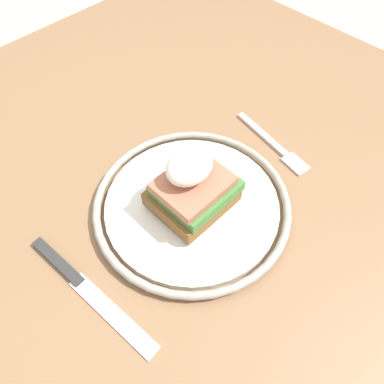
{
  "coord_description": "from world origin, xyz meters",
  "views": [
    {
      "loc": [
        0.18,
        0.23,
        1.15
      ],
      "look_at": [
        -0.01,
        0.04,
        0.79
      ],
      "focal_mm": 35.0,
      "sensor_mm": 36.0,
      "label": 1
    }
  ],
  "objects_px": {
    "fork": "(274,145)",
    "knife": "(81,284)",
    "sandwich": "(193,186)",
    "plate": "(192,205)"
  },
  "relations": [
    {
      "from": "fork",
      "to": "knife",
      "type": "bearing_deg",
      "value": -4.2
    },
    {
      "from": "sandwich",
      "to": "fork",
      "type": "bearing_deg",
      "value": 177.16
    },
    {
      "from": "plate",
      "to": "sandwich",
      "type": "distance_m",
      "value": 0.04
    },
    {
      "from": "sandwich",
      "to": "plate",
      "type": "bearing_deg",
      "value": -41.3
    },
    {
      "from": "knife",
      "to": "sandwich",
      "type": "bearing_deg",
      "value": 174.46
    },
    {
      "from": "knife",
      "to": "fork",
      "type": "bearing_deg",
      "value": 175.8
    },
    {
      "from": "plate",
      "to": "sandwich",
      "type": "height_order",
      "value": "sandwich"
    },
    {
      "from": "plate",
      "to": "sandwich",
      "type": "bearing_deg",
      "value": 138.7
    },
    {
      "from": "plate",
      "to": "knife",
      "type": "height_order",
      "value": "plate"
    },
    {
      "from": "plate",
      "to": "fork",
      "type": "height_order",
      "value": "plate"
    }
  ]
}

